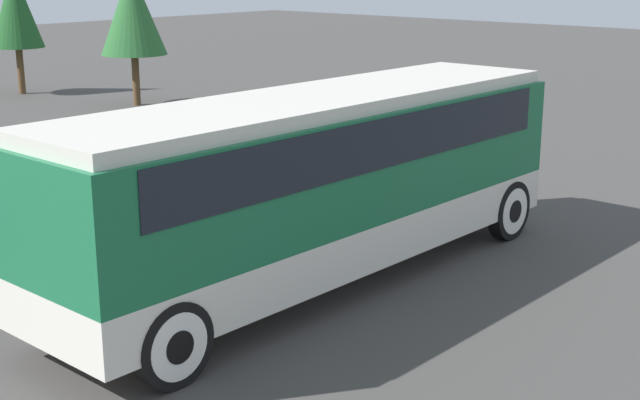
# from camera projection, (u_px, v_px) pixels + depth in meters

# --- Properties ---
(ground_plane) EXTENTS (120.00, 120.00, 0.00)m
(ground_plane) POSITION_uv_depth(u_px,v_px,m) (320.00, 282.00, 15.60)
(ground_plane) COLOR #423F3D
(tour_bus) EXTENTS (10.74, 2.65, 3.32)m
(tour_bus) POSITION_uv_depth(u_px,v_px,m) (324.00, 170.00, 15.14)
(tour_bus) COLOR silver
(tour_bus) RESTS_ON ground_plane
(parked_car_mid) EXTENTS (4.34, 1.90, 1.47)m
(parked_car_mid) POSITION_uv_depth(u_px,v_px,m) (176.00, 171.00, 20.55)
(parked_car_mid) COLOR black
(parked_car_mid) RESTS_ON ground_plane
(parked_car_far) EXTENTS (4.56, 1.80, 1.38)m
(parked_car_far) POSITION_uv_depth(u_px,v_px,m) (72.00, 167.00, 21.14)
(parked_car_far) COLOR #7A6B5B
(parked_car_far) RESTS_ON ground_plane
(tree_left) EXTENTS (2.49, 2.49, 5.20)m
(tree_left) POSITION_uv_depth(u_px,v_px,m) (132.00, 11.00, 33.46)
(tree_left) COLOR brown
(tree_left) RESTS_ON ground_plane
(tree_right) EXTENTS (2.13, 2.13, 5.20)m
(tree_right) POSITION_uv_depth(u_px,v_px,m) (15.00, 8.00, 36.37)
(tree_right) COLOR brown
(tree_right) RESTS_ON ground_plane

